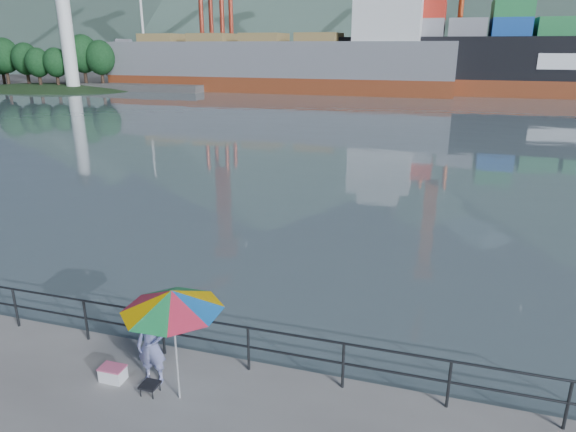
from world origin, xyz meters
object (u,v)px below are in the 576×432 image
object	(u,v)px
bulk_carrier	(286,62)
cooler_bag	(113,374)
fisherman	(151,345)
beach_umbrella	(172,300)

from	to	relation	value
bulk_carrier	cooler_bag	bearing A→B (deg)	-75.57
fisherman	bulk_carrier	bearing A→B (deg)	99.49
fisherman	beach_umbrella	size ratio (longest dim) A/B	0.67
fisherman	cooler_bag	size ratio (longest dim) A/B	3.43
beach_umbrella	fisherman	bearing A→B (deg)	156.14
cooler_bag	fisherman	bearing A→B (deg)	14.72
beach_umbrella	bulk_carrier	distance (m)	72.16
fisherman	cooler_bag	distance (m)	1.09
fisherman	bulk_carrier	xyz separation A→B (m)	(-18.66, 69.14, 3.27)
fisherman	beach_umbrella	xyz separation A→B (m)	(0.75, -0.33, 1.28)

